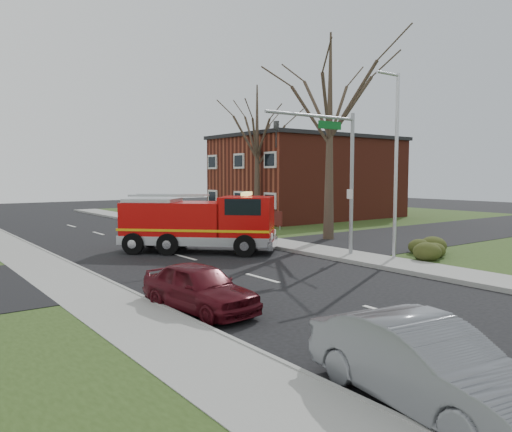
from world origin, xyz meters
TOP-DOWN VIEW (x-y plane):
  - ground at (0.00, 0.00)m, footprint 120.00×120.00m
  - sidewalk_right at (6.20, 0.00)m, footprint 2.40×80.00m
  - sidewalk_left at (-6.20, 0.00)m, footprint 2.40×80.00m
  - cross_street_right at (22.40, 4.00)m, footprint 30.00×8.00m
  - brick_building at (19.00, 18.00)m, footprint 15.40×10.40m
  - health_center_sign at (10.50, 12.50)m, footprint 0.12×2.00m
  - hedge_corner at (9.00, -1.00)m, footprint 2.80×2.00m
  - bare_tree_near at (9.50, 6.00)m, footprint 6.00×6.00m
  - bare_tree_far at (11.00, 15.00)m, footprint 5.25×5.25m
  - traffic_signal_mast at (5.21, 1.50)m, footprint 5.29×0.18m
  - streetlight_pole at (7.14, -0.50)m, footprint 1.48×0.16m
  - fire_engine at (1.43, 7.03)m, footprint 7.21×7.14m
  - parked_car_maroon at (-4.20, -2.52)m, footprint 2.10×4.25m
  - parked_car_gray at (-4.20, -9.96)m, footprint 2.18×4.71m

SIDE VIEW (x-z plane):
  - ground at x=0.00m, z-range 0.00..0.00m
  - sidewalk_right at x=6.20m, z-range 0.00..0.15m
  - sidewalk_left at x=-6.20m, z-range 0.00..0.15m
  - cross_street_right at x=22.40m, z-range 0.00..0.15m
  - hedge_corner at x=9.00m, z-range 0.13..1.03m
  - parked_car_maroon at x=-4.20m, z-range 0.00..1.39m
  - parked_car_gray at x=-4.20m, z-range 0.00..1.49m
  - health_center_sign at x=10.50m, z-range 0.18..1.58m
  - fire_engine at x=1.43m, z-range -0.14..2.91m
  - brick_building at x=19.00m, z-range 0.03..7.28m
  - streetlight_pole at x=7.14m, z-range 0.35..8.75m
  - traffic_signal_mast at x=5.21m, z-range 1.31..8.11m
  - bare_tree_far at x=11.00m, z-range 1.24..11.74m
  - bare_tree_near at x=9.50m, z-range 1.41..13.41m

